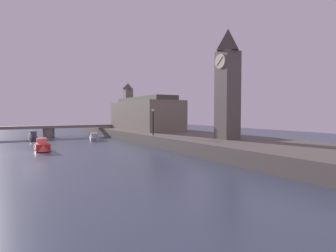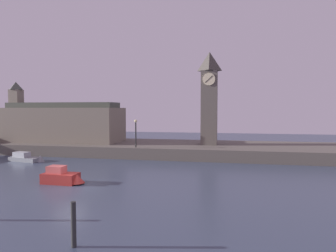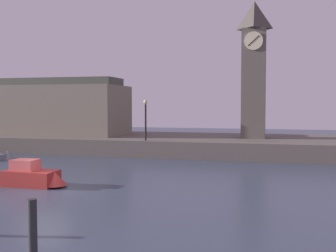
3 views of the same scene
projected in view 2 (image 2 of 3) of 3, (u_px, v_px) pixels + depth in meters
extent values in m
plane|color=#384256|center=(71.00, 187.00, 25.01)|extent=(120.00, 120.00, 0.00)
cube|color=#5B544C|center=(139.00, 148.00, 44.57)|extent=(70.00, 12.00, 1.50)
cube|color=#5B544C|center=(209.00, 108.00, 42.19)|extent=(2.20, 2.20, 10.19)
cylinder|color=beige|center=(209.00, 79.00, 40.84)|extent=(1.67, 0.12, 1.67)
cube|color=black|center=(209.00, 79.00, 40.77)|extent=(1.03, 0.04, 0.94)
pyramid|color=#403A35|center=(210.00, 61.00, 41.83)|extent=(2.42, 2.42, 2.61)
cube|color=slate|center=(63.00, 125.00, 46.58)|extent=(17.73, 6.95, 5.12)
cube|color=slate|center=(17.00, 115.00, 48.04)|extent=(1.61, 1.61, 8.00)
pyramid|color=#474C42|center=(16.00, 86.00, 47.79)|extent=(1.77, 1.77, 1.21)
cube|color=#42473D|center=(63.00, 105.00, 46.41)|extent=(16.84, 4.17, 0.80)
cylinder|color=black|center=(136.00, 135.00, 39.11)|extent=(0.16, 0.16, 3.23)
sphere|color=#F2E099|center=(136.00, 121.00, 39.01)|extent=(0.36, 0.36, 0.36)
cylinder|color=#2D2D2D|center=(74.00, 224.00, 14.12)|extent=(0.24, 0.24, 2.15)
cube|color=maroon|center=(61.00, 178.00, 26.35)|extent=(3.05, 1.60, 0.89)
cube|color=#CC5651|center=(57.00, 169.00, 26.38)|extent=(1.44, 1.11, 0.63)
cone|color=maroon|center=(77.00, 178.00, 26.06)|extent=(1.42, 1.42, 0.76)
cube|color=gray|center=(25.00, 159.00, 37.53)|extent=(4.35, 2.33, 0.50)
cube|color=#A8ADB2|center=(22.00, 155.00, 37.59)|extent=(2.13, 1.44, 0.63)
cone|color=gray|center=(40.00, 160.00, 37.13)|extent=(1.63, 1.63, 1.03)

